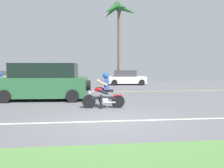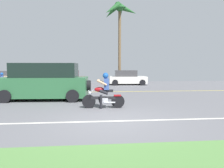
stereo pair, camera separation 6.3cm
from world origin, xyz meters
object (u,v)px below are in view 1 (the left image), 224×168
(parked_car_1, at_px, (64,78))
(palm_tree_0, at_px, (118,14))
(motorcyclist, at_px, (104,93))
(suv_nearby, at_px, (45,82))
(parked_car_2, at_px, (126,78))
(motorcyclist_distant, at_px, (2,83))
(parked_car_0, at_px, (4,79))

(parked_car_1, distance_m, palm_tree_0, 8.58)
(motorcyclist, height_order, palm_tree_0, palm_tree_0)
(motorcyclist, xyz_separation_m, suv_nearby, (-3.03, 2.60, 0.31))
(suv_nearby, xyz_separation_m, parked_car_2, (6.01, 8.93, -0.27))
(palm_tree_0, xyz_separation_m, motorcyclist_distant, (-9.44, -5.32, -6.60))
(parked_car_2, xyz_separation_m, palm_tree_0, (-0.69, 1.07, 6.49))
(parked_car_2, bearing_deg, palm_tree_0, 122.77)
(parked_car_1, bearing_deg, motorcyclist_distant, -130.49)
(parked_car_0, xyz_separation_m, motorcyclist_distant, (1.21, -3.37, -0.10))
(motorcyclist, height_order, parked_car_1, motorcyclist)
(parked_car_1, bearing_deg, motorcyclist, -74.57)
(parked_car_2, relative_size, motorcyclist_distant, 2.79)
(motorcyclist, distance_m, suv_nearby, 4.00)
(suv_nearby, xyz_separation_m, motorcyclist_distant, (-4.12, 4.68, -0.38))
(motorcyclist, xyz_separation_m, parked_car_2, (2.98, 11.53, 0.04))
(parked_car_1, relative_size, motorcyclist_distant, 3.10)
(motorcyclist, bearing_deg, parked_car_1, 105.43)
(parked_car_0, distance_m, palm_tree_0, 12.63)
(motorcyclist, distance_m, parked_car_0, 13.54)
(suv_nearby, height_order, palm_tree_0, palm_tree_0)
(parked_car_2, bearing_deg, motorcyclist, -104.50)
(parked_car_2, bearing_deg, suv_nearby, -123.93)
(parked_car_1, xyz_separation_m, parked_car_2, (6.25, -0.29, 0.00))
(suv_nearby, relative_size, parked_car_0, 1.20)
(suv_nearby, distance_m, parked_car_0, 9.66)
(parked_car_0, xyz_separation_m, parked_car_2, (11.34, 0.88, 0.01))
(parked_car_2, distance_m, palm_tree_0, 6.61)
(motorcyclist, bearing_deg, palm_tree_0, 79.68)
(parked_car_1, xyz_separation_m, palm_tree_0, (5.56, 0.77, 6.49))
(motorcyclist_distant, bearing_deg, palm_tree_0, 29.41)
(parked_car_1, bearing_deg, suv_nearby, -88.52)
(suv_nearby, bearing_deg, parked_car_2, 56.07)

